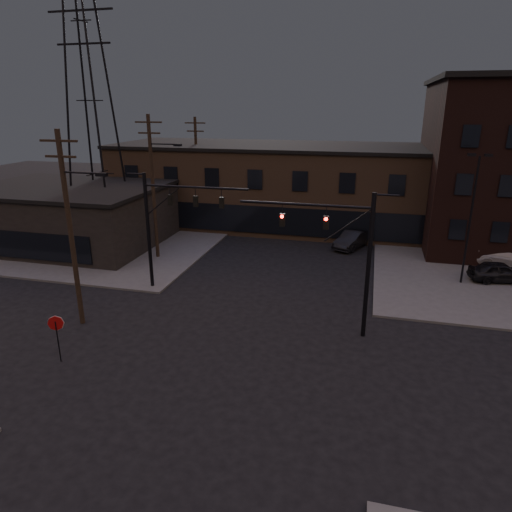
% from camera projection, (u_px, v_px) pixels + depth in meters
% --- Properties ---
extents(ground, '(140.00, 140.00, 0.00)m').
position_uv_depth(ground, '(226.00, 362.00, 22.69)').
color(ground, black).
rests_on(ground, ground).
extents(sidewalk_nw, '(30.00, 30.00, 0.15)m').
position_uv_depth(sidewalk_nw, '(92.00, 225.00, 48.06)').
color(sidewalk_nw, '#474744').
rests_on(sidewalk_nw, ground).
extents(building_row, '(40.00, 12.00, 8.00)m').
position_uv_depth(building_row, '(309.00, 188.00, 47.15)').
color(building_row, brown).
rests_on(building_row, ground).
extents(building_left, '(16.00, 12.00, 5.00)m').
position_uv_depth(building_left, '(70.00, 217.00, 41.31)').
color(building_left, black).
rests_on(building_left, ground).
extents(traffic_signal_near, '(7.12, 0.24, 8.00)m').
position_uv_depth(traffic_signal_near, '(347.00, 249.00, 24.00)').
color(traffic_signal_near, black).
rests_on(traffic_signal_near, ground).
extents(traffic_signal_far, '(7.12, 0.24, 8.00)m').
position_uv_depth(traffic_signal_far, '(165.00, 219.00, 30.04)').
color(traffic_signal_far, black).
rests_on(traffic_signal_far, ground).
extents(stop_sign, '(0.72, 0.33, 2.48)m').
position_uv_depth(stop_sign, '(56.00, 328.00, 22.16)').
color(stop_sign, black).
rests_on(stop_sign, ground).
extents(utility_pole_near, '(3.70, 0.28, 11.00)m').
position_uv_depth(utility_pole_near, '(71.00, 226.00, 24.89)').
color(utility_pole_near, black).
rests_on(utility_pole_near, ground).
extents(utility_pole_mid, '(3.70, 0.28, 11.50)m').
position_uv_depth(utility_pole_mid, '(154.00, 185.00, 36.07)').
color(utility_pole_mid, black).
rests_on(utility_pole_mid, ground).
extents(utility_pole_far, '(2.20, 0.28, 11.00)m').
position_uv_depth(utility_pole_far, '(197.00, 169.00, 47.46)').
color(utility_pole_far, black).
rests_on(utility_pole_far, ground).
extents(transmission_tower, '(7.00, 7.00, 25.00)m').
position_uv_depth(transmission_tower, '(90.00, 100.00, 39.52)').
color(transmission_tower, black).
rests_on(transmission_tower, ground).
extents(lot_light_a, '(1.50, 0.28, 9.14)m').
position_uv_depth(lot_light_a, '(472.00, 208.00, 30.75)').
color(lot_light_a, black).
rests_on(lot_light_a, ground).
extents(parked_car_lot_a, '(4.46, 2.39, 1.44)m').
position_uv_depth(parked_car_lot_a, '(500.00, 272.00, 32.38)').
color(parked_car_lot_a, black).
rests_on(parked_car_lot_a, sidewalk_ne).
extents(parked_car_lot_b, '(4.90, 2.40, 1.37)m').
position_uv_depth(parked_car_lot_b, '(506.00, 258.00, 35.52)').
color(parked_car_lot_b, '#A5A6A8').
rests_on(parked_car_lot_b, sidewalk_ne).
extents(car_crossing, '(3.32, 4.88, 1.52)m').
position_uv_depth(car_crossing, '(352.00, 240.00, 40.51)').
color(car_crossing, black).
rests_on(car_crossing, ground).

